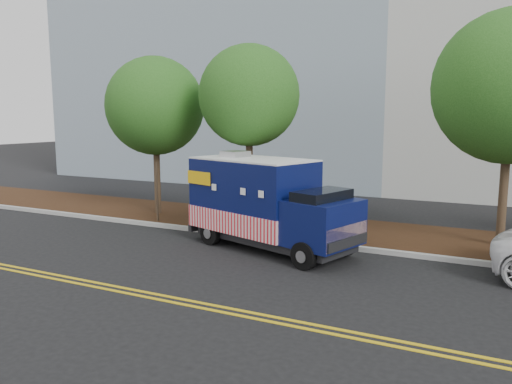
% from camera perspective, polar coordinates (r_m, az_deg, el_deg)
% --- Properties ---
extents(ground, '(120.00, 120.00, 0.00)m').
position_cam_1_polar(ground, '(15.84, -2.53, -6.41)').
color(ground, black).
rests_on(ground, ground).
extents(curb, '(120.00, 0.18, 0.15)m').
position_cam_1_polar(curb, '(17.03, -0.25, -5.08)').
color(curb, '#9E9E99').
rests_on(curb, ground).
extents(mulch_strip, '(120.00, 4.00, 0.15)m').
position_cam_1_polar(mulch_strip, '(18.88, 2.60, -3.72)').
color(mulch_strip, black).
rests_on(mulch_strip, ground).
extents(centerline_near, '(120.00, 0.10, 0.01)m').
position_cam_1_polar(centerline_near, '(12.31, -12.75, -11.06)').
color(centerline_near, gold).
rests_on(centerline_near, ground).
extents(centerline_far, '(120.00, 0.10, 0.01)m').
position_cam_1_polar(centerline_far, '(12.13, -13.50, -11.39)').
color(centerline_far, gold).
rests_on(centerline_far, ground).
extents(tree_a, '(3.95, 3.95, 6.50)m').
position_cam_1_polar(tree_a, '(20.78, -11.46, 9.58)').
color(tree_a, '#38281C').
rests_on(tree_a, ground).
extents(tree_b, '(3.66, 3.66, 6.69)m').
position_cam_1_polar(tree_b, '(18.33, -0.78, 10.92)').
color(tree_b, '#38281C').
rests_on(tree_b, ground).
extents(tree_c, '(4.60, 4.60, 7.27)m').
position_cam_1_polar(tree_c, '(16.92, 27.14, 10.59)').
color(tree_c, '#38281C').
rests_on(tree_c, ground).
extents(sign_post, '(0.06, 0.06, 2.40)m').
position_cam_1_polar(sign_post, '(19.33, -11.23, -0.20)').
color(sign_post, '#473828').
rests_on(sign_post, ground).
extents(food_truck, '(6.02, 3.68, 3.00)m').
position_cam_1_polar(food_truck, '(15.60, 1.00, -1.54)').
color(food_truck, black).
rests_on(food_truck, ground).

